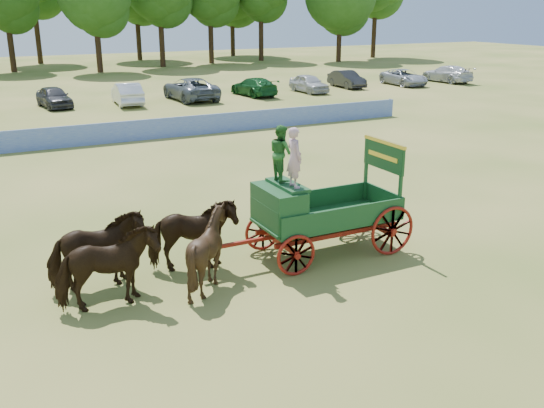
{
  "coord_description": "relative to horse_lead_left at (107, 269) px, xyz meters",
  "views": [
    {
      "loc": [
        -11.83,
        -12.25,
        6.51
      ],
      "look_at": [
        -4.59,
        1.98,
        1.3
      ],
      "focal_mm": 40.0,
      "sensor_mm": 36.0,
      "label": 1
    }
  ],
  "objects": [
    {
      "name": "parked_cars",
      "position": [
        9.94,
        29.92,
        -0.21
      ],
      "size": [
        55.91,
        6.49,
        1.63
      ],
      "color": "silver",
      "rests_on": "ground"
    },
    {
      "name": "ground",
      "position": [
        9.5,
        -0.43,
        -0.96
      ],
      "size": [
        160.0,
        160.0,
        0.0
      ],
      "primitive_type": "plane",
      "color": "#A58E4A",
      "rests_on": "ground"
    },
    {
      "name": "sponsor_banner",
      "position": [
        8.5,
        17.57,
        -0.43
      ],
      "size": [
        26.0,
        0.08,
        1.05
      ],
      "primitive_type": "cube",
      "color": "#2145B7",
      "rests_on": "ground"
    },
    {
      "name": "farm_dray",
      "position": [
        5.37,
        0.57,
        0.64
      ],
      "size": [
        6.0,
        2.0,
        3.69
      ],
      "color": "maroon",
      "rests_on": "ground"
    },
    {
      "name": "horse_lead_right",
      "position": [
        0.0,
        1.1,
        0.0
      ],
      "size": [
        2.29,
        1.09,
        1.92
      ],
      "primitive_type": "imported",
      "rotation": [
        0.0,
        0.0,
        1.6
      ],
      "color": "#301D0D",
      "rests_on": "ground"
    },
    {
      "name": "horse_wheel_left",
      "position": [
        2.4,
        0.0,
        0.0
      ],
      "size": [
        1.89,
        1.72,
        1.92
      ],
      "primitive_type": "imported",
      "rotation": [
        0.0,
        0.0,
        1.67
      ],
      "color": "#301D0D",
      "rests_on": "ground"
    },
    {
      "name": "horse_lead_left",
      "position": [
        0.0,
        0.0,
        0.0
      ],
      "size": [
        2.28,
        1.05,
        1.92
      ],
      "primitive_type": "imported",
      "rotation": [
        0.0,
        0.0,
        1.56
      ],
      "color": "#301D0D",
      "rests_on": "ground"
    },
    {
      "name": "horse_wheel_right",
      "position": [
        2.4,
        1.1,
        0.0
      ],
      "size": [
        2.45,
        1.53,
        1.92
      ],
      "primitive_type": "imported",
      "rotation": [
        0.0,
        0.0,
        1.34
      ],
      "color": "#301D0D",
      "rests_on": "ground"
    }
  ]
}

